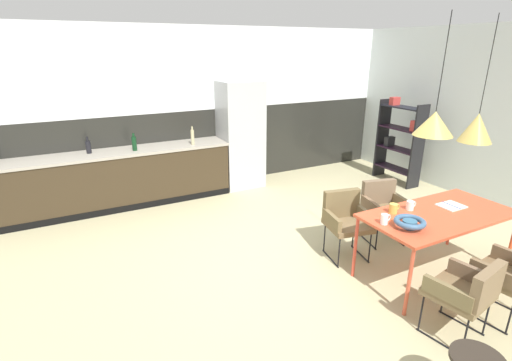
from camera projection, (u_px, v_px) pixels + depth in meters
The scene contains 20 objects.
ground_plane at pixel (311, 265), 4.45m from camera, with size 9.66×9.66×0.00m, color tan.
back_wall_splashback_dark at pixel (211, 147), 6.93m from camera, with size 7.43×0.12×1.39m, color black.
back_wall_panel_upper at pixel (208, 68), 6.46m from camera, with size 7.43×0.12×1.39m, color silver.
kitchen_counter at pixel (115, 179), 5.95m from camera, with size 3.65×0.63×0.90m.
refrigerator_column at pixel (241, 135), 6.73m from camera, with size 0.72×0.60×1.88m, color #ADAFB2.
dining_table at pixel (439, 217), 4.03m from camera, with size 1.66×0.82×0.75m.
armchair_head_of_table at pixel (383, 203), 4.90m from camera, with size 0.57×0.57×0.78m.
armchair_corner_seat at pixel (345, 216), 4.51m from camera, with size 0.56×0.55×0.80m.
armchair_far_side at pixel (469, 289), 3.16m from camera, with size 0.56×0.55×0.76m.
fruit_bowl at pixel (410, 222), 3.67m from camera, with size 0.30×0.30×0.09m.
open_book at pixel (451, 206), 4.18m from camera, with size 0.27×0.23×0.02m.
mug_glass_clear at pixel (385, 219), 3.75m from camera, with size 0.12×0.07×0.10m.
mug_short_terracotta at pixel (394, 208), 4.00m from camera, with size 0.13×0.09×0.10m.
mug_dark_espresso at pixel (410, 205), 4.08m from camera, with size 0.13×0.08×0.10m.
bottle_vinegar_dark at pixel (134, 143), 5.84m from camera, with size 0.07×0.07×0.27m.
bottle_spice_small at pixel (88, 147), 5.69m from camera, with size 0.08×0.08×0.26m.
bottle_oil_tall at pixel (193, 137), 6.19m from camera, with size 0.06×0.06×0.30m.
open_shelf_unit at pixel (399, 138), 6.94m from camera, with size 0.30×0.88×1.56m.
pendant_lamp_over_table_near at pixel (434, 123), 3.52m from camera, with size 0.36×0.36×1.09m.
pendant_lamp_over_table_far at pixel (477, 128), 3.85m from camera, with size 0.33×0.33×1.23m.
Camera 1 is at (-2.34, -3.14, 2.42)m, focal length 26.47 mm.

